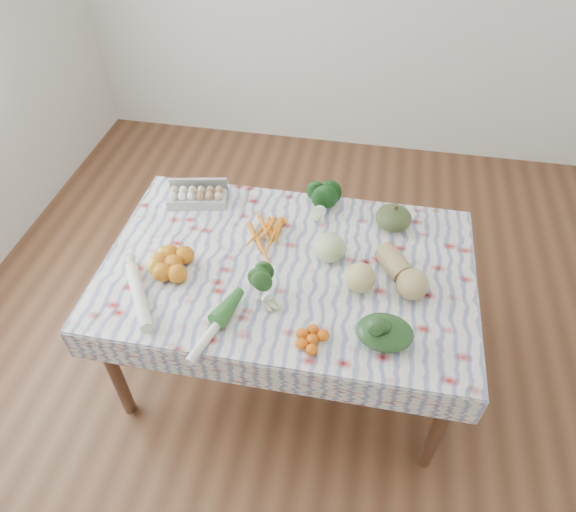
% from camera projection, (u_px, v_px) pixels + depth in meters
% --- Properties ---
extents(ground, '(4.50, 4.50, 0.00)m').
position_uv_depth(ground, '(288.00, 360.00, 2.85)').
color(ground, '#58331E').
rests_on(ground, ground).
extents(dining_table, '(1.60, 1.00, 0.75)m').
position_uv_depth(dining_table, '(288.00, 278.00, 2.37)').
color(dining_table, brown).
rests_on(dining_table, ground).
extents(tablecloth, '(1.66, 1.06, 0.01)m').
position_uv_depth(tablecloth, '(288.00, 266.00, 2.31)').
color(tablecloth, white).
rests_on(tablecloth, dining_table).
extents(egg_carton, '(0.31, 0.17, 0.08)m').
position_uv_depth(egg_carton, '(197.00, 198.00, 2.59)').
color(egg_carton, '#ACADA8').
rests_on(egg_carton, tablecloth).
extents(carrot_bunch, '(0.25, 0.23, 0.04)m').
position_uv_depth(carrot_bunch, '(267.00, 239.00, 2.40)').
color(carrot_bunch, orange).
rests_on(carrot_bunch, tablecloth).
extents(kale_bunch, '(0.16, 0.14, 0.13)m').
position_uv_depth(kale_bunch, '(322.00, 200.00, 2.53)').
color(kale_bunch, '#133D13').
rests_on(kale_bunch, tablecloth).
extents(kabocha_squash, '(0.18, 0.18, 0.11)m').
position_uv_depth(kabocha_squash, '(393.00, 218.00, 2.45)').
color(kabocha_squash, '#3D4C26').
rests_on(kabocha_squash, tablecloth).
extents(cabbage, '(0.18, 0.18, 0.14)m').
position_uv_depth(cabbage, '(330.00, 248.00, 2.29)').
color(cabbage, '#B6D087').
rests_on(cabbage, tablecloth).
extents(butternut_squash, '(0.27, 0.32, 0.13)m').
position_uv_depth(butternut_squash, '(403.00, 271.00, 2.19)').
color(butternut_squash, tan).
rests_on(butternut_squash, tablecloth).
extents(orange_cluster, '(0.28, 0.28, 0.09)m').
position_uv_depth(orange_cluster, '(174.00, 263.00, 2.26)').
color(orange_cluster, orange).
rests_on(orange_cluster, tablecloth).
extents(broccoli, '(0.20, 0.20, 0.10)m').
position_uv_depth(broccoli, '(262.00, 288.00, 2.14)').
color(broccoli, '#244F1E').
rests_on(broccoli, tablecloth).
extents(mandarin_cluster, '(0.21, 0.21, 0.05)m').
position_uv_depth(mandarin_cluster, '(312.00, 339.00, 1.99)').
color(mandarin_cluster, '#E45E0D').
rests_on(mandarin_cluster, tablecloth).
extents(grapefruit, '(0.16, 0.16, 0.13)m').
position_uv_depth(grapefruit, '(360.00, 278.00, 2.16)').
color(grapefruit, tan).
rests_on(grapefruit, tablecloth).
extents(spinach_bag, '(0.26, 0.23, 0.10)m').
position_uv_depth(spinach_bag, '(385.00, 332.00, 1.99)').
color(spinach_bag, '#193617').
rests_on(spinach_bag, tablecloth).
extents(daikon, '(0.25, 0.36, 0.05)m').
position_uv_depth(daikon, '(139.00, 296.00, 2.15)').
color(daikon, white).
rests_on(daikon, tablecloth).
extents(leek, '(0.14, 0.36, 0.04)m').
position_uv_depth(leek, '(215.00, 327.00, 2.04)').
color(leek, white).
rests_on(leek, tablecloth).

